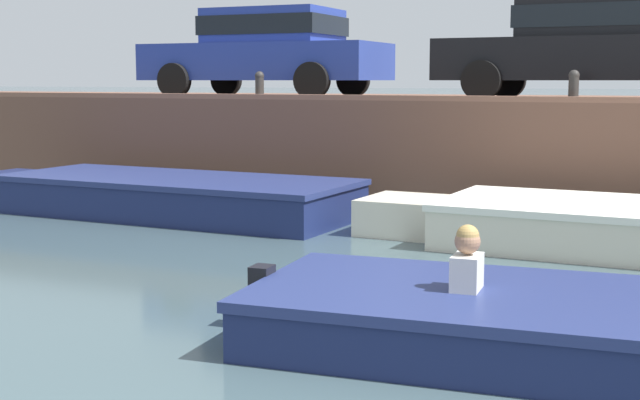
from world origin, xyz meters
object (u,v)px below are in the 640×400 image
(car_leftmost_blue, at_px, (268,49))
(mooring_bollard_west, at_px, (260,84))
(mooring_bollard_mid, at_px, (574,85))
(boat_moored_west_navy, at_px, (162,195))
(car_left_inner_black, at_px, (588,44))

(car_leftmost_blue, xyz_separation_m, mooring_bollard_west, (0.59, -1.41, -0.61))
(car_leftmost_blue, height_order, mooring_bollard_west, car_leftmost_blue)
(car_leftmost_blue, bearing_deg, mooring_bollard_mid, -14.26)
(car_leftmost_blue, bearing_deg, boat_moored_west_navy, -90.52)
(car_left_inner_black, relative_size, mooring_bollard_mid, 9.78)
(car_left_inner_black, xyz_separation_m, mooring_bollard_west, (-4.92, -1.41, -0.61))
(mooring_bollard_west, height_order, mooring_bollard_mid, same)
(car_left_inner_black, bearing_deg, car_leftmost_blue, 179.98)
(mooring_bollard_mid, bearing_deg, car_leftmost_blue, 165.74)
(mooring_bollard_west, distance_m, mooring_bollard_mid, 4.95)
(boat_moored_west_navy, xyz_separation_m, car_left_inner_black, (5.54, 3.31, 2.23))
(car_leftmost_blue, xyz_separation_m, mooring_bollard_mid, (5.54, -1.41, -0.61))
(boat_moored_west_navy, distance_m, car_leftmost_blue, 3.99)
(boat_moored_west_navy, height_order, car_leftmost_blue, car_leftmost_blue)
(boat_moored_west_navy, relative_size, car_leftmost_blue, 1.47)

